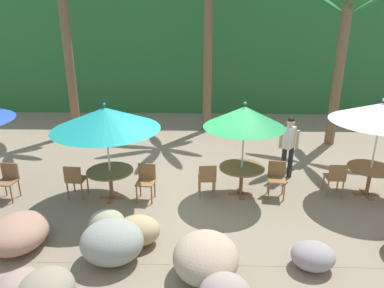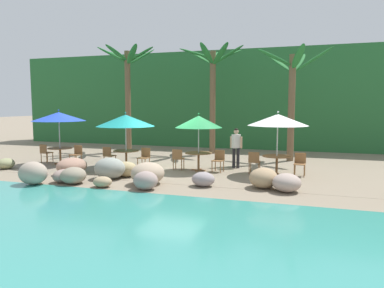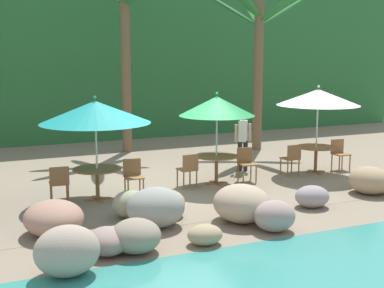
{
  "view_description": "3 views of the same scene",
  "coord_description": "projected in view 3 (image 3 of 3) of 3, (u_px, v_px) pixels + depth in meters",
  "views": [
    {
      "loc": [
        0.16,
        -7.89,
        4.24
      ],
      "look_at": [
        -0.06,
        0.59,
        1.15
      ],
      "focal_mm": 33.54,
      "sensor_mm": 36.0,
      "label": 1
    },
    {
      "loc": [
        5.38,
        -13.8,
        2.68
      ],
      "look_at": [
        0.79,
        0.38,
        1.05
      ],
      "focal_mm": 33.57,
      "sensor_mm": 36.0,
      "label": 2
    },
    {
      "loc": [
        -4.71,
        -11.76,
        3.32
      ],
      "look_at": [
        0.4,
        -0.06,
        1.12
      ],
      "focal_mm": 49.49,
      "sensor_mm": 36.0,
      "label": 3
    }
  ],
  "objects": [
    {
      "name": "chair_teal_seaward",
      "position": [
        133.0,
        174.0,
        12.37
      ],
      "size": [
        0.45,
        0.46,
        0.87
      ],
      "color": "olive",
      "rests_on": "ground"
    },
    {
      "name": "chair_white_inland",
      "position": [
        292.0,
        157.0,
        14.39
      ],
      "size": [
        0.43,
        0.44,
        0.87
      ],
      "color": "olive",
      "rests_on": "ground"
    },
    {
      "name": "chair_green_inland",
      "position": [
        189.0,
        168.0,
        13.05
      ],
      "size": [
        0.45,
        0.46,
        0.87
      ],
      "color": "olive",
      "rests_on": "ground"
    },
    {
      "name": "chair_green_seaward",
      "position": [
        246.0,
        162.0,
        13.84
      ],
      "size": [
        0.47,
        0.48,
        0.87
      ],
      "color": "olive",
      "rests_on": "ground"
    },
    {
      "name": "rock_seawall",
      "position": [
        241.0,
        203.0,
        10.67
      ],
      "size": [
        16.21,
        3.11,
        0.87
      ],
      "color": "tan",
      "rests_on": "ground"
    },
    {
      "name": "palm_tree_second",
      "position": [
        126.0,
        30.0,
        17.32
      ],
      "size": [
        3.54,
        3.54,
        5.83
      ],
      "color": "brown",
      "rests_on": "ground"
    },
    {
      "name": "dining_table_green",
      "position": [
        216.0,
        160.0,
        13.5
      ],
      "size": [
        1.1,
        1.1,
        0.74
      ],
      "color": "brown",
      "rests_on": "ground"
    },
    {
      "name": "waiter_in_white",
      "position": [
        243.0,
        137.0,
        14.92
      ],
      "size": [
        0.52,
        0.39,
        1.7
      ],
      "color": "#232328",
      "rests_on": "ground"
    },
    {
      "name": "palm_tree_third",
      "position": [
        259.0,
        46.0,
        17.82
      ],
      "size": [
        3.45,
        3.63,
        5.31
      ],
      "color": "brown",
      "rests_on": "ground"
    },
    {
      "name": "ground_plane",
      "position": [
        176.0,
        189.0,
        13.04
      ],
      "size": [
        120.0,
        120.0,
        0.0
      ],
      "primitive_type": "plane",
      "color": "gray"
    },
    {
      "name": "dining_table_white",
      "position": [
        316.0,
        151.0,
        14.78
      ],
      "size": [
        1.1,
        1.1,
        0.74
      ],
      "color": "brown",
      "rests_on": "ground"
    },
    {
      "name": "umbrella_white",
      "position": [
        318.0,
        97.0,
        14.52
      ],
      "size": [
        2.28,
        2.28,
        2.45
      ],
      "color": "silver",
      "rests_on": "ground"
    },
    {
      "name": "umbrella_green",
      "position": [
        217.0,
        106.0,
        13.26
      ],
      "size": [
        1.92,
        1.92,
        2.36
      ],
      "color": "silver",
      "rests_on": "ground"
    },
    {
      "name": "chair_white_seaward",
      "position": [
        339.0,
        152.0,
        15.18
      ],
      "size": [
        0.44,
        0.45,
        0.87
      ],
      "color": "olive",
      "rests_on": "ground"
    },
    {
      "name": "chair_teal_inland",
      "position": [
        59.0,
        182.0,
        11.66
      ],
      "size": [
        0.46,
        0.46,
        0.87
      ],
      "color": "olive",
      "rests_on": "ground"
    },
    {
      "name": "terrace_deck",
      "position": [
        176.0,
        189.0,
        13.04
      ],
      "size": [
        18.0,
        5.2,
        0.01
      ],
      "color": "gray",
      "rests_on": "ground"
    },
    {
      "name": "dining_table_teal",
      "position": [
        97.0,
        174.0,
        11.99
      ],
      "size": [
        1.1,
        1.1,
        0.74
      ],
      "color": "brown",
      "rests_on": "ground"
    },
    {
      "name": "foliage_backdrop",
      "position": [
        90.0,
        61.0,
        20.66
      ],
      "size": [
        28.0,
        2.4,
        6.0
      ],
      "color": "#286633",
      "rests_on": "ground"
    },
    {
      "name": "umbrella_teal",
      "position": [
        95.0,
        112.0,
        11.75
      ],
      "size": [
        2.48,
        2.48,
        2.38
      ],
      "color": "silver",
      "rests_on": "ground"
    }
  ]
}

